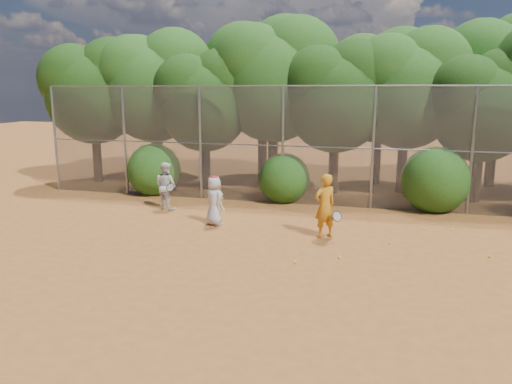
% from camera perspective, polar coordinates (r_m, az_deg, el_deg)
% --- Properties ---
extents(ground, '(80.00, 80.00, 0.00)m').
position_cam_1_polar(ground, '(11.58, 1.57, -8.07)').
color(ground, '#995422').
rests_on(ground, ground).
extents(fence_back, '(20.05, 0.09, 4.03)m').
position_cam_1_polar(fence_back, '(16.90, 6.02, 5.36)').
color(fence_back, gray).
rests_on(fence_back, ground).
extents(tree_0, '(4.38, 3.81, 6.00)m').
position_cam_1_polar(tree_0, '(22.14, -17.99, 11.25)').
color(tree_0, black).
rests_on(tree_0, ground).
extents(tree_1, '(4.64, 4.03, 6.35)m').
position_cam_1_polar(tree_1, '(21.35, -11.50, 12.20)').
color(tree_1, black).
rests_on(tree_1, ground).
extents(tree_2, '(3.99, 3.47, 5.47)m').
position_cam_1_polar(tree_2, '(19.70, -5.75, 10.74)').
color(tree_2, black).
rests_on(tree_2, ground).
extents(tree_3, '(4.89, 4.26, 6.70)m').
position_cam_1_polar(tree_3, '(19.94, 2.21, 13.14)').
color(tree_3, black).
rests_on(tree_3, ground).
extents(tree_4, '(4.19, 3.64, 5.73)m').
position_cam_1_polar(tree_4, '(18.93, 9.28, 11.13)').
color(tree_4, black).
rests_on(tree_4, ground).
extents(tree_5, '(4.51, 3.92, 6.17)m').
position_cam_1_polar(tree_5, '(19.63, 17.00, 11.65)').
color(tree_5, black).
rests_on(tree_5, ground).
extents(tree_6, '(3.86, 3.36, 5.29)m').
position_cam_1_polar(tree_6, '(18.87, 24.66, 9.34)').
color(tree_6, black).
rests_on(tree_6, ground).
extents(tree_9, '(4.83, 4.20, 6.62)m').
position_cam_1_polar(tree_9, '(23.85, -11.20, 12.57)').
color(tree_9, black).
rests_on(tree_9, ground).
extents(tree_10, '(5.15, 4.48, 7.06)m').
position_cam_1_polar(tree_10, '(22.32, 0.96, 13.60)').
color(tree_10, black).
rests_on(tree_10, ground).
extents(tree_11, '(4.64, 4.03, 6.35)m').
position_cam_1_polar(tree_11, '(21.23, 14.15, 12.09)').
color(tree_11, black).
rests_on(tree_11, ground).
extents(tree_12, '(5.02, 4.37, 6.88)m').
position_cam_1_polar(tree_12, '(22.21, 26.20, 12.13)').
color(tree_12, black).
rests_on(tree_12, ground).
extents(bush_0, '(2.00, 2.00, 2.00)m').
position_cam_1_polar(bush_0, '(19.15, -11.57, 2.76)').
color(bush_0, '#1E4B12').
rests_on(bush_0, ground).
extents(bush_1, '(1.80, 1.80, 1.80)m').
position_cam_1_polar(bush_1, '(17.52, 3.25, 1.82)').
color(bush_1, '#1E4B12').
rests_on(bush_1, ground).
extents(bush_2, '(2.20, 2.20, 2.20)m').
position_cam_1_polar(bush_2, '(17.18, 19.80, 1.62)').
color(bush_2, '#1E4B12').
rests_on(bush_2, ground).
extents(player_yellow, '(0.89, 0.72, 1.73)m').
position_cam_1_polar(player_yellow, '(13.38, 7.88, -1.58)').
color(player_yellow, orange).
rests_on(player_yellow, ground).
extents(player_teen, '(0.84, 0.78, 1.46)m').
position_cam_1_polar(player_teen, '(14.56, -4.77, -0.95)').
color(player_teen, silver).
rests_on(player_teen, ground).
extents(player_white, '(0.92, 0.82, 1.57)m').
position_cam_1_polar(player_white, '(16.66, -10.27, 0.72)').
color(player_white, silver).
rests_on(player_white, ground).
extents(ball_0, '(0.07, 0.07, 0.07)m').
position_cam_1_polar(ball_0, '(13.32, 15.01, -5.63)').
color(ball_0, '#BDD426').
rests_on(ball_0, ground).
extents(ball_1, '(0.07, 0.07, 0.07)m').
position_cam_1_polar(ball_1, '(14.88, 18.67, -4.03)').
color(ball_1, '#BDD426').
rests_on(ball_1, ground).
extents(ball_2, '(0.07, 0.07, 0.07)m').
position_cam_1_polar(ball_2, '(11.54, 4.48, -7.98)').
color(ball_2, '#BDD426').
rests_on(ball_2, ground).
extents(ball_3, '(0.07, 0.07, 0.07)m').
position_cam_1_polar(ball_3, '(13.08, 25.13, -6.70)').
color(ball_3, '#BDD426').
rests_on(ball_3, ground).
extents(ball_4, '(0.07, 0.07, 0.07)m').
position_cam_1_polar(ball_4, '(11.99, 9.51, -7.35)').
color(ball_4, '#BDD426').
rests_on(ball_4, ground).
extents(ball_5, '(0.07, 0.07, 0.07)m').
position_cam_1_polar(ball_5, '(15.07, 21.42, -4.03)').
color(ball_5, '#BDD426').
rests_on(ball_5, ground).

